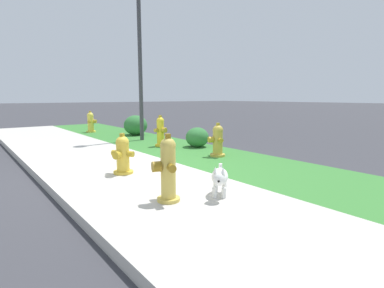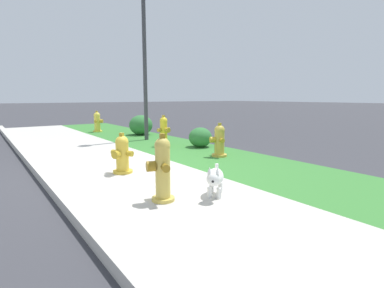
{
  "view_description": "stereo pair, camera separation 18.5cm",
  "coord_description": "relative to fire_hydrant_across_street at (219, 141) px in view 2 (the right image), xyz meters",
  "views": [
    {
      "loc": [
        4.41,
        -2.02,
        1.21
      ],
      "look_at": [
        0.38,
        1.13,
        0.4
      ],
      "focal_mm": 28.0,
      "sensor_mm": 36.0,
      "label": 1
    },
    {
      "loc": [
        4.52,
        -1.87,
        1.21
      ],
      "look_at": [
        0.38,
        1.13,
        0.4
      ],
      "focal_mm": 28.0,
      "sensor_mm": 36.0,
      "label": 2
    }
  ],
  "objects": [
    {
      "name": "ground_plane",
      "position": [
        0.01,
        -2.1,
        -0.33
      ],
      "size": [
        120.0,
        120.0,
        0.0
      ],
      "primitive_type": "plane",
      "color": "#38383D"
    },
    {
      "name": "sidewalk_pavement",
      "position": [
        0.01,
        -2.1,
        -0.32
      ],
      "size": [
        18.0,
        2.11,
        0.01
      ],
      "primitive_type": "cube",
      "color": "#BCB7AD",
      "rests_on": "ground"
    },
    {
      "name": "grass_verge",
      "position": [
        0.01,
        -0.07,
        -0.32
      ],
      "size": [
        18.0,
        1.94,
        0.01
      ],
      "primitive_type": "cube",
      "color": "#387A33",
      "rests_on": "ground"
    },
    {
      "name": "street_curb",
      "position": [
        0.01,
        -3.23,
        -0.27
      ],
      "size": [
        18.0,
        0.16,
        0.12
      ],
      "primitive_type": "cube",
      "color": "#BCB7AD",
      "rests_on": "ground"
    },
    {
      "name": "fire_hydrant_across_street",
      "position": [
        0.0,
        0.0,
        0.0
      ],
      "size": [
        0.39,
        0.36,
        0.69
      ],
      "rotation": [
        0.0,
        0.0,
        2.78
      ],
      "color": "gold",
      "rests_on": "ground"
    },
    {
      "name": "fire_hydrant_far_end",
      "position": [
        -5.75,
        -0.56,
        0.02
      ],
      "size": [
        0.36,
        0.35,
        0.73
      ],
      "rotation": [
        0.0,
        0.0,
        5.63
      ],
      "color": "yellow",
      "rests_on": "ground"
    },
    {
      "name": "fire_hydrant_at_driveway",
      "position": [
        1.62,
        -2.28,
        0.06
      ],
      "size": [
        0.36,
        0.33,
        0.8
      ],
      "rotation": [
        0.0,
        0.0,
        2.85
      ],
      "color": "gold",
      "rests_on": "ground"
    },
    {
      "name": "fire_hydrant_mid_block",
      "position": [
        0.12,
        -2.14,
        -0.02
      ],
      "size": [
        0.37,
        0.36,
        0.65
      ],
      "rotation": [
        0.0,
        0.0,
        3.69
      ],
      "color": "gold",
      "rests_on": "ground"
    },
    {
      "name": "fire_hydrant_near_corner",
      "position": [
        -1.78,
        -0.24,
        0.04
      ],
      "size": [
        0.33,
        0.37,
        0.76
      ],
      "rotation": [
        0.0,
        0.0,
        4.88
      ],
      "color": "yellow",
      "rests_on": "ground"
    },
    {
      "name": "small_white_dog",
      "position": [
        1.86,
        -1.69,
        -0.09
      ],
      "size": [
        0.44,
        0.45,
        0.42
      ],
      "rotation": [
        0.0,
        0.0,
        5.49
      ],
      "color": "white",
      "rests_on": "ground"
    },
    {
      "name": "street_lamp",
      "position": [
        -3.03,
        -0.08,
        2.64
      ],
      "size": [
        0.32,
        0.32,
        4.46
      ],
      "color": "#3D3D42",
      "rests_on": "ground"
    },
    {
      "name": "shrub_bush_mid_verge",
      "position": [
        -4.14,
        0.3,
        -0.01
      ],
      "size": [
        0.74,
        0.74,
        0.63
      ],
      "color": "#337538",
      "rests_on": "ground"
    },
    {
      "name": "shrub_bush_far_verge",
      "position": [
        -1.15,
        0.4,
        -0.09
      ],
      "size": [
        0.56,
        0.56,
        0.48
      ],
      "color": "#337538",
      "rests_on": "ground"
    }
  ]
}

